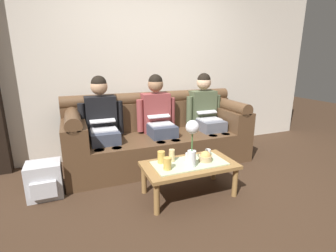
% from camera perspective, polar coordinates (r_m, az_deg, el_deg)
% --- Properties ---
extents(ground_plane, '(14.00, 14.00, 0.00)m').
position_cam_1_polar(ground_plane, '(2.67, 6.62, -17.19)').
color(ground_plane, '#382619').
extents(back_wall_patterned, '(6.00, 0.12, 2.90)m').
position_cam_1_polar(back_wall_patterned, '(3.83, -5.16, 15.56)').
color(back_wall_patterned, beige).
rests_on(back_wall_patterned, ground_plane).
extents(couch, '(2.47, 0.88, 0.96)m').
position_cam_1_polar(couch, '(3.49, -2.25, -2.42)').
color(couch, '#513823').
rests_on(couch, ground_plane).
extents(person_left, '(0.56, 0.67, 1.22)m').
position_cam_1_polar(person_left, '(3.25, -14.83, 1.06)').
color(person_left, '#383D4C').
rests_on(person_left, ground_plane).
extents(person_middle, '(0.56, 0.67, 1.22)m').
position_cam_1_polar(person_middle, '(3.41, -2.27, 2.23)').
color(person_middle, '#383D4C').
rests_on(person_middle, ground_plane).
extents(person_right, '(0.56, 0.67, 1.22)m').
position_cam_1_polar(person_right, '(3.72, 8.69, 3.16)').
color(person_right, '#595B66').
rests_on(person_right, ground_plane).
extents(coffee_table, '(0.98, 0.52, 0.37)m').
position_cam_1_polar(coffee_table, '(2.66, 4.90, -9.46)').
color(coffee_table, olive).
rests_on(coffee_table, ground_plane).
extents(flower_vase, '(0.13, 0.13, 0.48)m').
position_cam_1_polar(flower_vase, '(2.45, 5.57, -2.82)').
color(flower_vase, silver).
rests_on(flower_vase, coffee_table).
extents(snack_bowl, '(0.14, 0.14, 0.12)m').
position_cam_1_polar(snack_bowl, '(2.69, 8.58, -7.07)').
color(snack_bowl, tan).
rests_on(snack_bowl, coffee_table).
extents(cup_near_left, '(0.08, 0.08, 0.12)m').
position_cam_1_polar(cup_near_left, '(2.46, -0.14, -8.61)').
color(cup_near_left, gold).
rests_on(cup_near_left, coffee_table).
extents(cup_near_right, '(0.08, 0.08, 0.13)m').
position_cam_1_polar(cup_near_right, '(2.61, -1.57, -7.14)').
color(cup_near_right, gold).
rests_on(cup_near_right, coffee_table).
extents(cup_far_center, '(0.06, 0.06, 0.13)m').
position_cam_1_polar(cup_far_center, '(2.64, 0.88, -6.76)').
color(cup_far_center, '#DBB77A').
rests_on(cup_far_center, coffee_table).
extents(cup_far_left, '(0.07, 0.07, 0.08)m').
position_cam_1_polar(cup_far_left, '(2.67, 4.72, -7.08)').
color(cup_far_left, silver).
rests_on(cup_far_left, coffee_table).
extents(cup_far_right, '(0.06, 0.06, 0.08)m').
position_cam_1_polar(cup_far_right, '(2.83, 9.13, -6.03)').
color(cup_far_right, white).
rests_on(cup_far_right, coffee_table).
extents(backpack_left, '(0.34, 0.32, 0.38)m').
position_cam_1_polar(backpack_left, '(2.97, -26.46, -11.09)').
color(backpack_left, '#B7B7BC').
rests_on(backpack_left, ground_plane).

